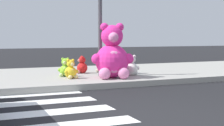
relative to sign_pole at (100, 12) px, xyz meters
name	(u,v)px	position (x,y,z in m)	size (l,w,h in m)	color
ground_plane	(145,122)	(-1.00, -4.40, -1.85)	(60.00, 60.00, 0.00)	black
sidewalk	(57,77)	(-1.00, 0.80, -1.77)	(28.00, 4.40, 0.15)	#9E9B93
sign_pole	(100,12)	(0.00, 0.00, 0.00)	(0.56, 0.11, 3.20)	#4C4C51
plush_pink_large	(112,56)	(0.10, -0.59, -1.14)	(1.06, 0.99, 1.40)	#F22D93
plush_tan	(102,66)	(0.36, 0.81, -1.50)	(0.35, 0.34, 0.49)	tan
plush_white	(132,67)	(0.81, -0.27, -1.47)	(0.39, 0.41, 0.56)	white
plush_red	(82,66)	(-0.28, 0.77, -1.50)	(0.35, 0.38, 0.50)	red
plush_yellow	(71,71)	(-0.91, -0.30, -1.50)	(0.38, 0.35, 0.49)	yellow
plush_lime	(65,69)	(-0.93, 0.17, -1.50)	(0.35, 0.36, 0.50)	#8CD133
plush_lavender	(131,66)	(1.00, 0.12, -1.49)	(0.35, 0.37, 0.51)	#B28CD8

